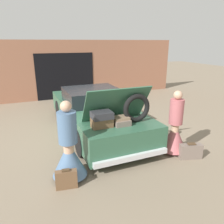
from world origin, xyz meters
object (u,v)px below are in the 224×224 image
object	(u,v)px
car	(96,112)
suitcase_beside_left_person	(66,179)
person_right	(175,131)
person_left	(69,152)
suitcase_beside_right_person	(191,151)

from	to	relation	value
car	suitcase_beside_left_person	distance (m)	2.99
suitcase_beside_left_person	person_right	bearing A→B (deg)	7.81
person_right	car	bearing A→B (deg)	36.51
person_left	suitcase_beside_right_person	xyz separation A→B (m)	(2.87, -0.34, -0.40)
car	suitcase_beside_left_person	world-z (taller)	car
person_left	person_right	xyz separation A→B (m)	(2.67, 0.08, -0.01)
car	person_right	distance (m)	2.56
suitcase_beside_right_person	person_right	bearing A→B (deg)	114.95
car	person_right	size ratio (longest dim) A/B	3.08
person_left	suitcase_beside_right_person	bearing A→B (deg)	73.01
person_right	suitcase_beside_left_person	distance (m)	2.86
suitcase_beside_left_person	suitcase_beside_right_person	world-z (taller)	suitcase_beside_left_person
suitcase_beside_right_person	car	bearing A→B (deg)	120.43
person_right	suitcase_beside_right_person	size ratio (longest dim) A/B	2.85
car	person_left	size ratio (longest dim) A/B	2.99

